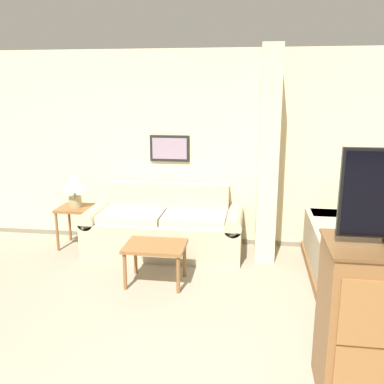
# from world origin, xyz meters

# --- Properties ---
(wall_back) EXTENTS (7.74, 0.16, 2.60)m
(wall_back) POSITION_xyz_m (-0.00, 3.48, 1.29)
(wall_back) COLOR beige
(wall_back) RESTS_ON ground_plane
(wall_partition_pillar) EXTENTS (0.24, 0.66, 2.60)m
(wall_partition_pillar) POSITION_xyz_m (0.50, 3.09, 1.30)
(wall_partition_pillar) COLOR beige
(wall_partition_pillar) RESTS_ON ground_plane
(couch) EXTENTS (2.04, 0.84, 0.86)m
(couch) POSITION_xyz_m (-0.80, 3.00, 0.32)
(couch) COLOR #B7AD8E
(couch) RESTS_ON ground_plane
(coffee_table) EXTENTS (0.66, 0.49, 0.45)m
(coffee_table) POSITION_xyz_m (-0.70, 2.04, 0.39)
(coffee_table) COLOR brown
(coffee_table) RESTS_ON ground_plane
(side_table) EXTENTS (0.45, 0.45, 0.56)m
(side_table) POSITION_xyz_m (-2.01, 2.99, 0.46)
(side_table) COLOR brown
(side_table) RESTS_ON ground_plane
(table_lamp) EXTENTS (0.34, 0.34, 0.44)m
(table_lamp) POSITION_xyz_m (-2.01, 2.99, 0.85)
(table_lamp) COLOR tan
(table_lamp) RESTS_ON side_table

